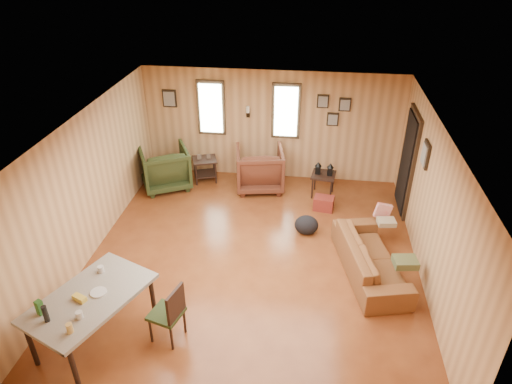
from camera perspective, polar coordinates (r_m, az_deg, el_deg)
room at (r=7.42m, az=1.17°, el=0.47°), size 5.54×6.04×2.44m
sofa at (r=7.56m, az=14.21°, el=-7.40°), size 1.02×2.05×0.77m
recliner_brown at (r=9.66m, az=0.45°, el=3.19°), size 1.12×1.07×1.00m
recliner_green at (r=9.90m, az=-11.33°, el=3.22°), size 1.27×1.24×0.99m
end_table at (r=10.07m, az=-6.40°, el=3.29°), size 0.63×0.60×0.65m
side_table at (r=9.46m, az=8.46°, el=2.34°), size 0.53×0.53×0.76m
cooler at (r=9.16m, az=8.46°, el=-1.40°), size 0.42×0.33×0.27m
backpack at (r=8.38m, az=6.32°, el=-4.12°), size 0.53×0.48×0.37m
sofa_pillows at (r=7.82m, az=16.89°, el=-5.47°), size 0.56×1.55×0.32m
dining_table at (r=6.38m, az=-20.10°, el=-12.69°), size 1.49×1.82×1.04m
dining_chair at (r=6.31m, az=-10.68°, el=-14.44°), size 0.50×0.50×0.90m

